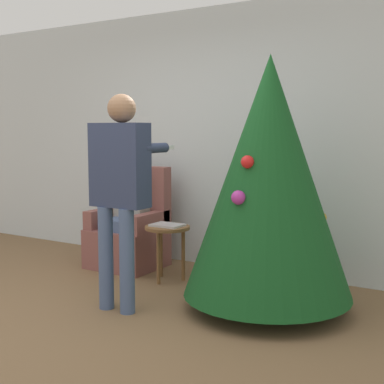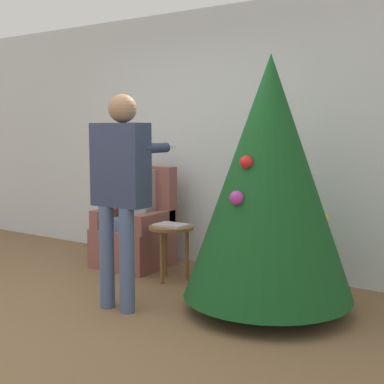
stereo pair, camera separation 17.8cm
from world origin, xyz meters
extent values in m
plane|color=brown|center=(0.00, 0.00, 0.00)|extent=(14.00, 14.00, 0.00)
cube|color=silver|center=(0.00, 2.23, 1.35)|extent=(8.00, 0.06, 2.70)
cylinder|color=brown|center=(1.16, 1.18, 0.06)|extent=(0.10, 0.10, 0.12)
cone|color=#144C1E|center=(1.16, 1.18, 1.07)|extent=(1.34, 1.34, 1.90)
sphere|color=red|center=(1.11, 0.88, 1.21)|extent=(0.10, 0.10, 0.10)
sphere|color=gold|center=(1.48, 1.52, 0.73)|extent=(0.09, 0.09, 0.09)
sphere|color=#B23399|center=(1.09, 0.79, 0.95)|extent=(0.11, 0.11, 0.11)
cube|color=brown|center=(-0.65, 1.66, 0.20)|extent=(0.71, 0.63, 0.41)
cube|color=brown|center=(-0.65, 1.91, 0.73)|extent=(0.71, 0.14, 0.65)
cube|color=brown|center=(-0.95, 1.66, 0.50)|extent=(0.12, 0.57, 0.19)
cube|color=brown|center=(-0.36, 1.66, 0.50)|extent=(0.12, 0.57, 0.19)
cylinder|color=#475B84|center=(-0.75, 1.46, 0.20)|extent=(0.11, 0.11, 0.41)
cylinder|color=#475B84|center=(-0.55, 1.46, 0.20)|extent=(0.11, 0.11, 0.41)
cube|color=#475B84|center=(-0.65, 1.61, 0.47)|extent=(0.32, 0.40, 0.12)
cube|color=gray|center=(-0.65, 1.76, 0.78)|extent=(0.36, 0.20, 0.50)
sphere|color=#936B4C|center=(-0.65, 1.76, 1.13)|extent=(0.20, 0.20, 0.20)
cylinder|color=#475B84|center=(0.04, 0.53, 0.42)|extent=(0.12, 0.12, 0.84)
cylinder|color=#475B84|center=(0.25, 0.53, 0.42)|extent=(0.12, 0.12, 0.84)
cube|color=#2D3856|center=(0.14, 0.59, 1.17)|extent=(0.48, 0.20, 0.66)
sphere|color=#936B4C|center=(0.14, 0.63, 1.61)|extent=(0.23, 0.23, 0.23)
cylinder|color=#2D3856|center=(-0.06, 0.78, 1.30)|extent=(0.08, 0.30, 0.08)
cylinder|color=#2D3856|center=(0.35, 0.78, 1.30)|extent=(0.08, 0.30, 0.08)
cube|color=white|center=(0.35, 0.97, 1.30)|extent=(0.04, 0.14, 0.04)
cylinder|color=brown|center=(0.00, 1.46, 0.52)|extent=(0.43, 0.43, 0.03)
cylinder|color=brown|center=(0.00, 1.31, 0.25)|extent=(0.04, 0.04, 0.50)
cylinder|color=brown|center=(0.13, 1.54, 0.25)|extent=(0.04, 0.04, 0.50)
cylinder|color=brown|center=(-0.13, 1.54, 0.25)|extent=(0.04, 0.04, 0.50)
cube|color=silver|center=(0.00, 1.46, 0.54)|extent=(0.30, 0.22, 0.02)
camera|label=1|loc=(2.84, -2.69, 1.44)|focal=50.00mm
camera|label=2|loc=(2.98, -2.60, 1.44)|focal=50.00mm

